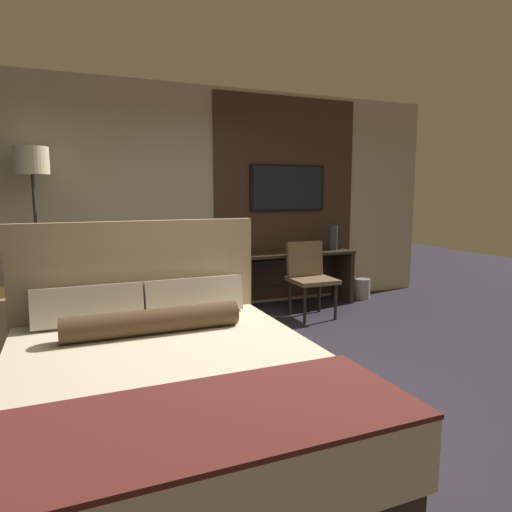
{
  "coord_description": "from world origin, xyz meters",
  "views": [
    {
      "loc": [
        -1.39,
        -3.01,
        1.51
      ],
      "look_at": [
        0.27,
        0.92,
        0.9
      ],
      "focal_mm": 32.0,
      "sensor_mm": 36.0,
      "label": 1
    }
  ],
  "objects_px": {
    "vase_tall": "(333,238)",
    "waste_bin": "(362,289)",
    "bed": "(169,392)",
    "desk_chair": "(309,272)",
    "floor_lamp": "(32,177)",
    "desk": "(294,269)",
    "tv": "(288,188)"
  },
  "relations": [
    {
      "from": "bed",
      "to": "vase_tall",
      "type": "distance_m",
      "value": 3.97
    },
    {
      "from": "vase_tall",
      "to": "waste_bin",
      "type": "bearing_deg",
      "value": -2.51
    },
    {
      "from": "tv",
      "to": "desk_chair",
      "type": "height_order",
      "value": "tv"
    },
    {
      "from": "vase_tall",
      "to": "waste_bin",
      "type": "height_order",
      "value": "vase_tall"
    },
    {
      "from": "bed",
      "to": "floor_lamp",
      "type": "relative_size",
      "value": 1.15
    },
    {
      "from": "desk_chair",
      "to": "floor_lamp",
      "type": "xyz_separation_m",
      "value": [
        -2.98,
        0.5,
        1.12
      ]
    },
    {
      "from": "desk",
      "to": "desk_chair",
      "type": "height_order",
      "value": "desk_chair"
    },
    {
      "from": "floor_lamp",
      "to": "bed",
      "type": "bearing_deg",
      "value": -73.62
    },
    {
      "from": "desk",
      "to": "desk_chair",
      "type": "relative_size",
      "value": 1.72
    },
    {
      "from": "desk_chair",
      "to": "waste_bin",
      "type": "height_order",
      "value": "desk_chair"
    },
    {
      "from": "bed",
      "to": "tv",
      "type": "xyz_separation_m",
      "value": [
        2.27,
        2.97,
        1.22
      ]
    },
    {
      "from": "vase_tall",
      "to": "waste_bin",
      "type": "distance_m",
      "value": 0.89
    },
    {
      "from": "desk_chair",
      "to": "waste_bin",
      "type": "xyz_separation_m",
      "value": [
        1.15,
        0.5,
        -0.4
      ]
    },
    {
      "from": "vase_tall",
      "to": "floor_lamp",
      "type": "bearing_deg",
      "value": -179.7
    },
    {
      "from": "bed",
      "to": "floor_lamp",
      "type": "xyz_separation_m",
      "value": [
        -0.79,
        2.7,
        1.33
      ]
    },
    {
      "from": "tv",
      "to": "waste_bin",
      "type": "relative_size",
      "value": 3.9
    },
    {
      "from": "vase_tall",
      "to": "bed",
      "type": "bearing_deg",
      "value": -136.25
    },
    {
      "from": "bed",
      "to": "floor_lamp",
      "type": "distance_m",
      "value": 3.11
    },
    {
      "from": "bed",
      "to": "desk",
      "type": "bearing_deg",
      "value": 50.5
    },
    {
      "from": "floor_lamp",
      "to": "waste_bin",
      "type": "xyz_separation_m",
      "value": [
        4.13,
        -0.0,
        -1.52
      ]
    },
    {
      "from": "desk_chair",
      "to": "waste_bin",
      "type": "bearing_deg",
      "value": 24.57
    },
    {
      "from": "bed",
      "to": "tv",
      "type": "distance_m",
      "value": 3.93
    },
    {
      "from": "bed",
      "to": "waste_bin",
      "type": "relative_size",
      "value": 8.07
    },
    {
      "from": "bed",
      "to": "desk",
      "type": "height_order",
      "value": "bed"
    },
    {
      "from": "desk_chair",
      "to": "floor_lamp",
      "type": "distance_m",
      "value": 3.22
    },
    {
      "from": "desk",
      "to": "waste_bin",
      "type": "distance_m",
      "value": 1.12
    },
    {
      "from": "desk_chair",
      "to": "vase_tall",
      "type": "height_order",
      "value": "vase_tall"
    },
    {
      "from": "desk",
      "to": "tv",
      "type": "height_order",
      "value": "tv"
    },
    {
      "from": "bed",
      "to": "desk_chair",
      "type": "relative_size",
      "value": 2.51
    },
    {
      "from": "floor_lamp",
      "to": "desk_chair",
      "type": "bearing_deg",
      "value": -9.56
    },
    {
      "from": "bed",
      "to": "waste_bin",
      "type": "bearing_deg",
      "value": 38.98
    },
    {
      "from": "desk_chair",
      "to": "vase_tall",
      "type": "xyz_separation_m",
      "value": [
        0.66,
        0.52,
        0.35
      ]
    }
  ]
}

